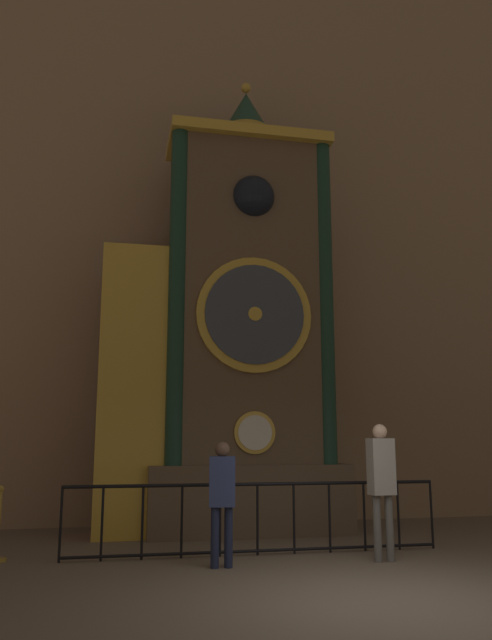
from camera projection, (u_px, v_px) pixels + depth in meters
name	position (u px, v px, depth m)	size (l,w,h in m)	color
ground_plane	(395.00, 604.00, 6.30)	(28.00, 28.00, 0.00)	brown
cathedral_back_wall	(250.00, 202.00, 13.78)	(24.00, 0.32, 13.59)	#997A5B
clock_tower	(228.00, 332.00, 11.67)	(4.47, 1.84, 8.78)	brown
railing_fence	(257.00, 514.00, 9.01)	(5.52, 0.05, 1.01)	black
visitor_near	(222.00, 491.00, 8.20)	(0.37, 0.27, 1.60)	#1B213A
visitor_far	(381.00, 478.00, 8.63)	(0.36, 0.25, 1.84)	#58554F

